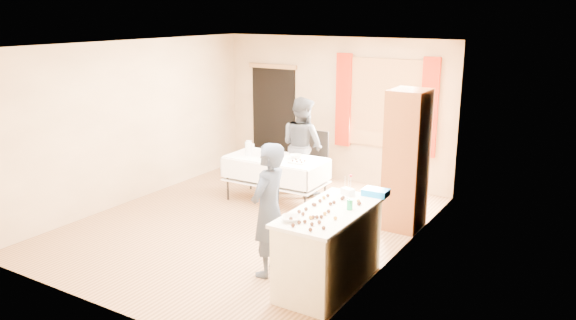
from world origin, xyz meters
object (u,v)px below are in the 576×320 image
Objects in this scene: chair at (313,171)px; woman at (302,145)px; party_table at (276,175)px; counter at (329,248)px; girl at (269,210)px; cabinet at (406,160)px.

chair is 0.60× the size of woman.
woman is at bearing 78.71° from party_table.
counter is 0.82m from girl.
chair is at bearing -76.70° from woman.
woman is (-0.03, -0.35, 0.53)m from chair.
girl is at bearing -110.39° from cabinet.
party_table is 1.64× the size of chair.
girl reaches higher than counter.
counter is at bearing -58.28° from chair.
party_table is 1.02× the size of girl.
cabinet reaches higher than counter.
woman reaches higher than counter.
girl reaches higher than party_table.
cabinet is 1.21× the size of woman.
party_table is at bearing 98.01° from woman.
girl is at bearing -60.07° from party_table.
girl is (1.34, -2.23, 0.36)m from party_table.
woman is (-2.06, 0.63, -0.17)m from cabinet.
chair is (-2.03, 0.98, -0.71)m from cabinet.
woman reaches higher than party_table.
counter is at bearing -46.63° from party_table.
girl is at bearing 131.24° from woman.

